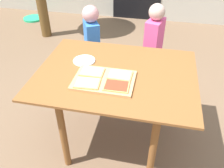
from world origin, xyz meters
TOP-DOWN VIEW (x-y plane):
  - ground_plane at (0.00, 0.00)m, footprint 16.00×16.00m
  - dining_table at (0.00, 0.00)m, footprint 1.21×0.92m
  - cutting_board at (-0.06, -0.13)m, footprint 0.44×0.31m
  - pizza_slice_near_right at (0.04, -0.20)m, footprint 0.18×0.14m
  - pizza_slice_far_left at (-0.17, -0.06)m, footprint 0.18×0.13m
  - pizza_slice_far_right at (0.04, -0.06)m, footprint 0.18×0.13m
  - pizza_slice_near_left at (-0.17, -0.21)m, footprint 0.18×0.14m
  - plate_white_left at (-0.29, 0.11)m, footprint 0.18×0.18m
  - child_left at (-0.45, 0.86)m, footprint 0.23×0.28m
  - child_right at (0.24, 0.83)m, footprint 0.20×0.27m
  - garden_hose_coil at (-2.17, 2.62)m, footprint 0.38×0.38m

SIDE VIEW (x-z plane):
  - ground_plane at x=0.00m, z-range 0.00..0.00m
  - garden_hose_coil at x=-2.17m, z-range 0.00..0.03m
  - child_left at x=-0.45m, z-range 0.08..1.04m
  - child_right at x=0.24m, z-range 0.07..1.12m
  - dining_table at x=0.00m, z-range 0.26..1.03m
  - plate_white_left at x=-0.29m, z-range 0.77..0.78m
  - cutting_board at x=-0.06m, z-range 0.77..0.78m
  - pizza_slice_near_right at x=0.04m, z-range 0.78..0.80m
  - pizza_slice_far_left at x=-0.17m, z-range 0.78..0.80m
  - pizza_slice_far_right at x=0.04m, z-range 0.78..0.80m
  - pizza_slice_near_left at x=-0.17m, z-range 0.78..0.80m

